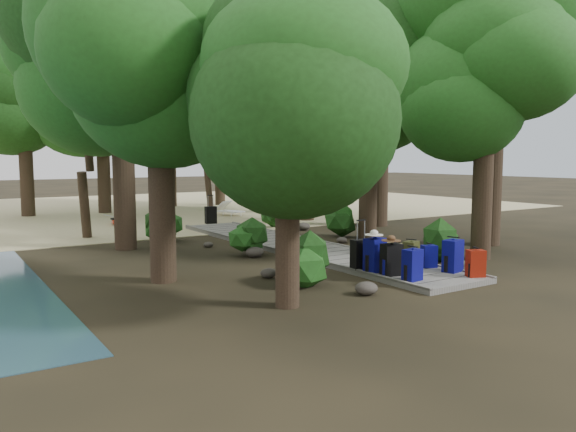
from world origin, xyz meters
TOP-DOWN VIEW (x-y plane):
  - ground at (0.00, 0.00)m, footprint 120.00×120.00m
  - sand_beach at (0.00, 16.00)m, footprint 40.00×22.00m
  - boardwalk at (0.00, 1.00)m, footprint 2.00×12.00m
  - backpack_left_a at (-0.68, -4.21)m, footprint 0.42×0.32m
  - backpack_left_b at (-0.69, -3.60)m, footprint 0.45×0.36m
  - backpack_left_c at (-0.73, -3.11)m, footprint 0.49×0.39m
  - backpack_right_a at (0.72, -4.67)m, footprint 0.43×0.37m
  - backpack_right_b at (0.73, -4.04)m, footprint 0.50×0.40m
  - backpack_right_c at (0.65, -3.41)m, footprint 0.39×0.33m
  - backpack_right_d at (0.65, -2.85)m, footprint 0.47×0.41m
  - duffel_right_khaki at (0.73, -2.18)m, footprint 0.64×0.74m
  - duffel_right_black at (0.76, -1.63)m, footprint 0.56×0.76m
  - suitcase_on_boardwalk at (-0.78, -2.69)m, footprint 0.44×0.25m
  - lone_suitcase_on_sand at (0.46, 7.93)m, footprint 0.45×0.27m
  - hat_brown at (-0.73, -3.62)m, footprint 0.41×0.41m
  - hat_white at (-0.80, -3.16)m, footprint 0.40×0.40m
  - kayak at (-2.76, 9.82)m, footprint 1.68×3.08m
  - sun_lounger at (2.55, 10.30)m, footprint 1.26×1.99m
  - tree_right_a at (3.08, -2.93)m, footprint 4.40×4.40m
  - tree_right_b at (5.26, -1.47)m, footprint 5.76×5.76m
  - tree_right_c at (3.14, 1.60)m, footprint 4.89×4.89m
  - tree_right_d at (5.64, 3.95)m, footprint 6.57×6.57m
  - tree_right_e at (4.42, 6.94)m, footprint 4.77×4.77m
  - tree_right_f at (6.39, 9.21)m, footprint 5.66×5.66m
  - tree_left_a at (-3.69, -4.14)m, footprint 3.68×3.68m
  - tree_left_b at (-4.81, -0.99)m, footprint 4.40×4.40m
  - tree_left_c at (-4.22, 3.68)m, footprint 5.10×5.10m
  - tree_back_a at (-1.90, 14.66)m, footprint 4.91×4.91m
  - tree_back_b at (2.03, 16.40)m, footprint 5.46×5.46m
  - tree_back_c at (4.71, 15.80)m, footprint 4.40×4.40m
  - tree_back_d at (-5.19, 15.03)m, footprint 5.07×5.07m
  - palm_right_a at (2.74, 5.45)m, footprint 4.32×4.32m
  - palm_right_b at (5.02, 11.14)m, footprint 4.10×4.10m
  - palm_right_c at (2.47, 11.94)m, footprint 3.99×3.99m
  - palm_left_a at (-4.84, 6.55)m, footprint 4.12×4.12m
  - rock_left_a at (-1.94, -4.24)m, footprint 0.46×0.42m
  - rock_left_b at (-2.73, -1.90)m, footprint 0.38×0.35m
  - rock_left_c at (-1.74, 0.50)m, footprint 0.49×0.45m
  - rock_left_d at (-2.08, 2.67)m, footprint 0.29×0.26m
  - rock_right_a at (1.75, -3.30)m, footprint 0.39×0.35m
  - rock_right_b at (2.31, -1.47)m, footprint 0.41×0.37m
  - rock_right_c at (1.74, 1.18)m, footprint 0.34×0.31m
  - rock_right_d at (2.47, 4.35)m, footprint 0.51×0.46m
  - shrub_left_a at (-2.47, -2.89)m, footprint 1.10×1.10m
  - shrub_left_b at (-1.77, 0.87)m, footprint 0.98×0.98m
  - shrub_left_c at (-2.74, 4.63)m, footprint 1.20×1.20m
  - shrub_right_a at (1.90, -2.69)m, footprint 1.14×1.14m
  - shrub_right_b at (2.49, 2.28)m, footprint 1.23×1.23m
  - shrub_right_c at (1.91, 5.53)m, footprint 0.79×0.79m

SIDE VIEW (x-z plane):
  - ground at x=0.00m, z-range 0.00..0.00m
  - sand_beach at x=0.00m, z-range 0.00..0.02m
  - boardwalk at x=0.00m, z-range 0.00..0.12m
  - rock_left_d at x=-2.08m, z-range 0.00..0.16m
  - rock_right_c at x=1.74m, z-range 0.00..0.19m
  - rock_left_b at x=-2.73m, z-range 0.00..0.21m
  - rock_right_a at x=1.75m, z-range 0.00..0.21m
  - rock_right_b at x=2.31m, z-range 0.00..0.22m
  - rock_left_a at x=-1.94m, z-range 0.00..0.25m
  - rock_left_c at x=-1.74m, z-range 0.00..0.27m
  - rock_right_d at x=2.47m, z-range 0.00..0.28m
  - kayak at x=-2.76m, z-range 0.02..0.32m
  - sun_lounger at x=2.55m, z-range 0.02..0.63m
  - duffel_right_khaki at x=0.73m, z-range 0.12..0.54m
  - duffel_right_black at x=0.76m, z-range 0.12..0.55m
  - shrub_right_c at x=1.91m, z-range 0.00..0.71m
  - lone_suitcase_on_sand at x=0.46m, z-range 0.02..0.70m
  - backpack_right_c at x=0.65m, z-range 0.12..0.69m
  - backpack_right_d at x=0.65m, z-range 0.12..0.71m
  - backpack_right_a at x=0.72m, z-range 0.12..0.76m
  - shrub_left_b at x=-1.77m, z-range 0.00..0.88m
  - suitcase_on_boardwalk at x=-0.78m, z-range 0.12..0.79m
  - backpack_left_a at x=-0.68m, z-range 0.12..0.84m
  - shrub_left_a at x=-2.47m, z-range 0.00..0.99m
  - backpack_left_b at x=-0.69m, z-range 0.12..0.88m
  - shrub_right_a at x=1.90m, z-range 0.00..1.03m
  - backpack_right_b at x=0.73m, z-range 0.12..0.91m
  - backpack_left_c at x=-0.73m, z-range 0.12..0.95m
  - shrub_left_c at x=-2.74m, z-range 0.00..1.08m
  - shrub_right_b at x=2.49m, z-range 0.00..1.11m
  - hat_brown at x=-0.73m, z-range 0.88..1.00m
  - hat_white at x=-0.80m, z-range 0.95..1.08m
  - tree_left_a at x=-3.69m, z-range 0.00..6.14m
  - palm_right_c at x=2.47m, z-range 0.00..6.35m
  - palm_left_a at x=-4.84m, z-range 0.00..6.56m
  - tree_right_a at x=3.08m, z-range 0.00..7.33m
  - palm_right_a at x=2.74m, z-range 0.00..7.37m
  - palm_right_b at x=5.02m, z-range 0.00..7.91m
  - tree_left_b at x=-4.81m, z-range 0.00..7.91m
  - tree_back_c at x=4.71m, z-range 0.00..7.91m
  - tree_back_d at x=-5.19m, z-range 0.00..8.45m
  - tree_right_c at x=3.14m, z-range 0.00..8.46m
  - tree_back_a at x=-1.90m, z-range 0.00..8.50m
  - tree_right_e at x=4.42m, z-range 0.00..8.59m
  - tree_left_c at x=-4.22m, z-range 0.00..8.87m
  - tree_back_b at x=2.03m, z-range 0.00..9.76m
  - tree_right_f at x=6.39m, z-range 0.00..10.10m
  - tree_right_b at x=5.26m, z-range 0.00..10.29m
  - tree_right_d at x=5.64m, z-range 0.00..12.04m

